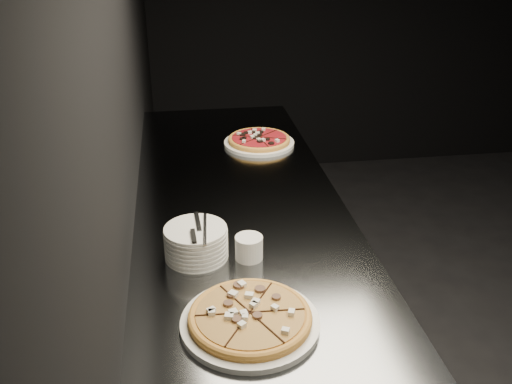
{
  "coord_description": "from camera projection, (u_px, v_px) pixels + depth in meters",
  "views": [
    {
      "loc": [
        -2.34,
        -1.7,
        1.86
      ],
      "look_at": [
        -2.08,
        0.05,
        0.99
      ],
      "focal_mm": 40.0,
      "sensor_mm": 36.0,
      "label": 1
    }
  ],
  "objects": [
    {
      "name": "pizza_mushroom",
      "position": [
        250.0,
        318.0,
        1.43
      ],
      "size": [
        0.35,
        0.35,
        0.04
      ],
      "rotation": [
        0.0,
        0.0,
        -0.05
      ],
      "color": "silver",
      "rests_on": "counter"
    },
    {
      "name": "cutlery",
      "position": [
        198.0,
        230.0,
        1.67
      ],
      "size": [
        0.07,
        0.2,
        0.01
      ],
      "rotation": [
        0.0,
        0.0,
        0.03
      ],
      "color": "silver",
      "rests_on": "plate_stack"
    },
    {
      "name": "wall_left",
      "position": [
        119.0,
        85.0,
        1.69
      ],
      "size": [
        0.02,
        5.0,
        2.8
      ],
      "primitive_type": "cube",
      "color": "black",
      "rests_on": "floor"
    },
    {
      "name": "ramekin",
      "position": [
        249.0,
        247.0,
        1.71
      ],
      "size": [
        0.08,
        0.08,
        0.07
      ],
      "color": "silver",
      "rests_on": "counter"
    },
    {
      "name": "counter",
      "position": [
        245.0,
        325.0,
        2.15
      ],
      "size": [
        0.74,
        2.44,
        0.92
      ],
      "color": "#5A5D62",
      "rests_on": "floor"
    },
    {
      "name": "pizza_tomato",
      "position": [
        259.0,
        141.0,
        2.56
      ],
      "size": [
        0.36,
        0.36,
        0.04
      ],
      "rotation": [
        0.0,
        0.0,
        -0.35
      ],
      "color": "silver",
      "rests_on": "counter"
    },
    {
      "name": "plate_stack",
      "position": [
        196.0,
        242.0,
        1.71
      ],
      "size": [
        0.19,
        0.19,
        0.1
      ],
      "color": "silver",
      "rests_on": "counter"
    }
  ]
}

